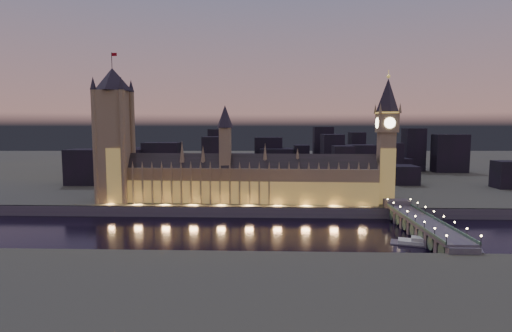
{
  "coord_description": "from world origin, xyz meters",
  "views": [
    {
      "loc": [
        16.2,
        -256.99,
        68.99
      ],
      "look_at": [
        5.0,
        55.0,
        38.0
      ],
      "focal_mm": 28.0,
      "sensor_mm": 36.0,
      "label": 1
    }
  ],
  "objects_px": {
    "elizabeth_tower": "(387,130)",
    "river_boat": "(435,244)",
    "westminster_bridge": "(420,225)",
    "palace_of_westminster": "(249,179)",
    "victoria_tower": "(114,129)"
  },
  "relations": [
    {
      "from": "victoria_tower",
      "to": "river_boat",
      "type": "height_order",
      "value": "victoria_tower"
    },
    {
      "from": "palace_of_westminster",
      "to": "river_boat",
      "type": "distance_m",
      "value": 146.51
    },
    {
      "from": "westminster_bridge",
      "to": "victoria_tower",
      "type": "bearing_deg",
      "value": 163.62
    },
    {
      "from": "elizabeth_tower",
      "to": "river_boat",
      "type": "bearing_deg",
      "value": -87.8
    },
    {
      "from": "westminster_bridge",
      "to": "river_boat",
      "type": "relative_size",
      "value": 2.27
    },
    {
      "from": "palace_of_westminster",
      "to": "elizabeth_tower",
      "type": "distance_m",
      "value": 116.02
    },
    {
      "from": "palace_of_westminster",
      "to": "westminster_bridge",
      "type": "distance_m",
      "value": 132.37
    },
    {
      "from": "victoria_tower",
      "to": "westminster_bridge",
      "type": "distance_m",
      "value": 239.82
    },
    {
      "from": "westminster_bridge",
      "to": "elizabeth_tower",
      "type": "bearing_deg",
      "value": 93.91
    },
    {
      "from": "palace_of_westminster",
      "to": "victoria_tower",
      "type": "xyz_separation_m",
      "value": [
        -109.09,
        0.18,
        40.83
      ]
    },
    {
      "from": "westminster_bridge",
      "to": "palace_of_westminster",
      "type": "bearing_deg",
      "value": 150.1
    },
    {
      "from": "westminster_bridge",
      "to": "river_boat",
      "type": "bearing_deg",
      "value": -92.2
    },
    {
      "from": "palace_of_westminster",
      "to": "elizabeth_tower",
      "type": "xyz_separation_m",
      "value": [
        108.91,
        0.18,
        39.97
      ]
    },
    {
      "from": "elizabeth_tower",
      "to": "westminster_bridge",
      "type": "bearing_deg",
      "value": -86.09
    },
    {
      "from": "palace_of_westminster",
      "to": "victoria_tower",
      "type": "height_order",
      "value": "victoria_tower"
    }
  ]
}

